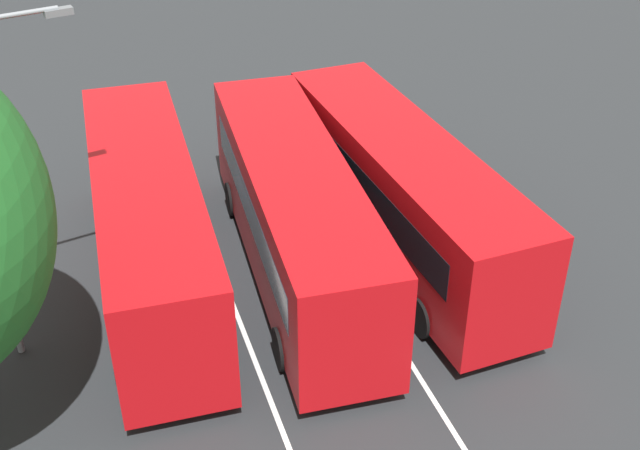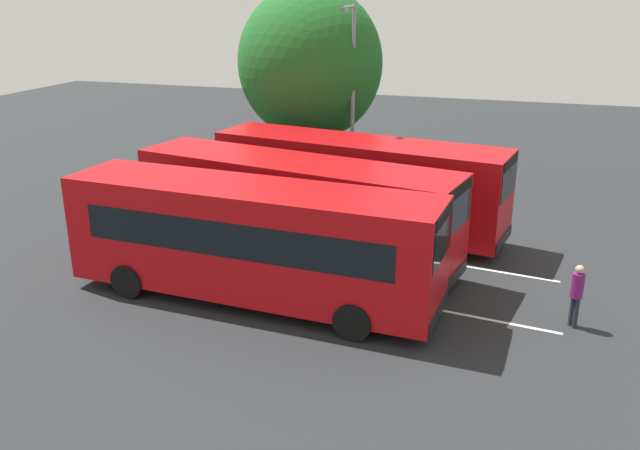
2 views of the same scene
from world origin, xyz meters
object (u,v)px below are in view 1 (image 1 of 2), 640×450
bus_far_left (403,191)px  bus_center_right (149,223)px  pedestrian (248,105)px  bus_center_left (296,213)px

bus_far_left → bus_center_right: 6.77m
bus_far_left → pedestrian: bearing=10.9°
bus_far_left → pedestrian: size_ratio=6.20×
bus_center_left → bus_center_right: same height
bus_center_right → pedestrian: 9.26m
bus_center_right → pedestrian: bearing=-27.2°
bus_center_right → bus_center_left: bearing=-98.7°
bus_center_left → pedestrian: bus_center_left is taller
bus_far_left → bus_center_right: bearing=81.9°
bus_center_left → pedestrian: size_ratio=6.27×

